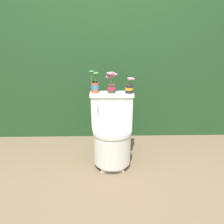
% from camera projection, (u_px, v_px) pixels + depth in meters
% --- Properties ---
extents(ground_plane, '(12.00, 12.00, 0.00)m').
position_uv_depth(ground_plane, '(103.00, 166.00, 2.32)').
color(ground_plane, brown).
extents(hedge_backdrop, '(3.76, 0.80, 1.74)m').
position_uv_depth(hedge_backdrop, '(103.00, 68.00, 3.08)').
color(hedge_backdrop, '#234723').
rests_on(hedge_backdrop, ground).
extents(toilet, '(0.46, 0.50, 0.74)m').
position_uv_depth(toilet, '(112.00, 135.00, 2.30)').
color(toilet, silver).
rests_on(toilet, ground).
extents(potted_plant_left, '(0.10, 0.08, 0.23)m').
position_uv_depth(potted_plant_left, '(95.00, 85.00, 2.26)').
color(potted_plant_left, '#9E5638').
rests_on(potted_plant_left, toilet).
extents(potted_plant_midleft, '(0.13, 0.08, 0.22)m').
position_uv_depth(potted_plant_midleft, '(111.00, 83.00, 2.26)').
color(potted_plant_midleft, '#47382D').
rests_on(potted_plant_midleft, toilet).
extents(potted_plant_middle, '(0.10, 0.08, 0.16)m').
position_uv_depth(potted_plant_middle, '(129.00, 87.00, 2.27)').
color(potted_plant_middle, '#262628').
rests_on(potted_plant_middle, toilet).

